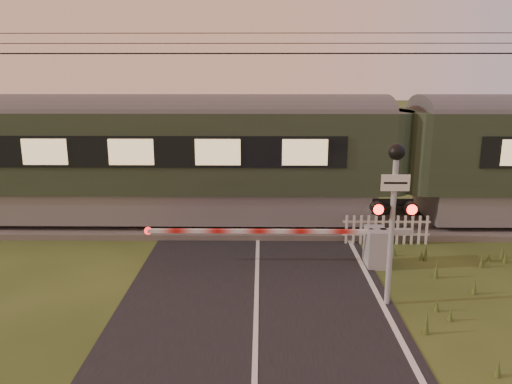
{
  "coord_description": "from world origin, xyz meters",
  "views": [
    {
      "loc": [
        0.11,
        -9.39,
        4.97
      ],
      "look_at": [
        -0.04,
        3.2,
        1.91
      ],
      "focal_mm": 35.0,
      "sensor_mm": 36.0,
      "label": 1
    }
  ],
  "objects_px": {
    "train": "(400,158)",
    "picket_fence": "(386,230)",
    "crossing_signal": "(394,196)",
    "boom_gate": "(361,245)"
  },
  "relations": [
    {
      "from": "crossing_signal",
      "to": "picket_fence",
      "type": "height_order",
      "value": "crossing_signal"
    },
    {
      "from": "boom_gate",
      "to": "crossing_signal",
      "type": "bearing_deg",
      "value": -86.26
    },
    {
      "from": "train",
      "to": "boom_gate",
      "type": "distance_m",
      "value": 4.34
    },
    {
      "from": "train",
      "to": "crossing_signal",
      "type": "distance_m",
      "value": 6.05
    },
    {
      "from": "boom_gate",
      "to": "train",
      "type": "bearing_deg",
      "value": 62.54
    },
    {
      "from": "crossing_signal",
      "to": "picket_fence",
      "type": "bearing_deg",
      "value": 76.79
    },
    {
      "from": "crossing_signal",
      "to": "picket_fence",
      "type": "xyz_separation_m",
      "value": [
        0.92,
        3.91,
        -1.99
      ]
    },
    {
      "from": "boom_gate",
      "to": "crossing_signal",
      "type": "relative_size",
      "value": 1.96
    },
    {
      "from": "train",
      "to": "picket_fence",
      "type": "distance_m",
      "value": 2.73
    },
    {
      "from": "picket_fence",
      "to": "crossing_signal",
      "type": "bearing_deg",
      "value": -103.21
    }
  ]
}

